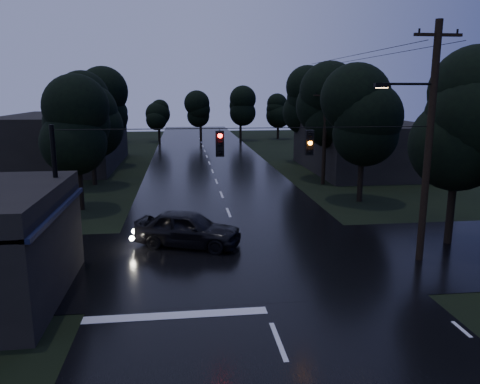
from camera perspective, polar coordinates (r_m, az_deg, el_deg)
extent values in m
cube|color=black|center=(38.05, -2.89, 1.25)|extent=(12.00, 120.00, 0.02)
cube|color=black|center=(20.75, 0.77, -8.17)|extent=(60.00, 9.00, 0.02)
cube|color=black|center=(17.32, -21.37, -2.08)|extent=(0.30, 7.00, 0.15)
cylinder|color=black|center=(15.15, -24.39, -11.13)|extent=(0.10, 0.10, 3.00)
cylinder|color=black|center=(20.61, -19.54, -4.64)|extent=(0.10, 0.10, 3.00)
cube|color=#EDD55F|center=(16.12, -22.64, -5.80)|extent=(0.06, 1.60, 0.50)
cube|color=#EDD55F|center=(18.62, -20.47, -3.27)|extent=(0.06, 1.20, 0.50)
cube|color=black|center=(44.78, 14.94, 5.36)|extent=(10.00, 14.00, 4.40)
cube|color=black|center=(48.84, -20.52, 5.89)|extent=(10.00, 16.00, 5.00)
cylinder|color=black|center=(21.01, 22.01, 5.25)|extent=(0.30, 0.30, 10.00)
cube|color=black|center=(21.01, 23.01, 17.23)|extent=(2.00, 0.12, 0.12)
cylinder|color=black|center=(20.39, 19.81, 12.29)|extent=(2.20, 0.10, 0.10)
cube|color=black|center=(19.92, 16.91, 12.35)|extent=(0.60, 0.25, 0.18)
cube|color=#FFB266|center=(19.92, 16.89, 12.06)|extent=(0.45, 0.18, 0.03)
cylinder|color=black|center=(37.09, 10.27, 6.64)|extent=(0.30, 0.30, 7.50)
cube|color=black|center=(36.93, 10.45, 11.51)|extent=(2.00, 0.12, 0.12)
cylinder|color=black|center=(19.37, -21.34, -1.24)|extent=(0.18, 0.18, 6.00)
cylinder|color=black|center=(18.51, 1.25, 7.80)|extent=(15.00, 0.03, 0.03)
cube|color=black|center=(18.44, -2.48, 5.90)|extent=(0.32, 0.25, 1.00)
sphere|color=#FF0C07|center=(18.29, -2.44, 5.85)|extent=(0.18, 0.18, 0.18)
cube|color=black|center=(19.06, 8.44, 5.99)|extent=(0.32, 0.25, 1.00)
sphere|color=orange|center=(18.92, 8.56, 5.94)|extent=(0.18, 0.18, 0.18)
cylinder|color=black|center=(24.59, 24.23, -2.59)|extent=(0.36, 0.36, 2.80)
sphere|color=black|center=(24.01, 24.94, 5.29)|extent=(4.48, 4.48, 4.48)
sphere|color=black|center=(23.92, 25.20, 8.14)|extent=(4.48, 4.48, 4.48)
sphere|color=black|center=(23.89, 25.46, 11.00)|extent=(4.48, 4.48, 4.48)
cylinder|color=black|center=(30.54, -18.86, 0.22)|extent=(0.36, 0.36, 2.45)
sphere|color=black|center=(30.10, -19.25, 5.77)|extent=(3.92, 3.92, 3.92)
sphere|color=black|center=(30.02, -19.39, 7.76)|extent=(3.92, 3.92, 3.92)
sphere|color=black|center=(29.96, -19.53, 9.76)|extent=(3.92, 3.92, 3.92)
cylinder|color=black|center=(38.37, -17.37, 2.79)|extent=(0.36, 0.36, 2.62)
sphere|color=black|center=(38.01, -17.68, 7.53)|extent=(4.20, 4.20, 4.20)
sphere|color=black|center=(37.95, -17.79, 9.22)|extent=(4.20, 4.20, 4.20)
sphere|color=black|center=(37.91, -17.90, 10.92)|extent=(4.20, 4.20, 4.20)
cylinder|color=black|center=(48.22, -16.02, 4.80)|extent=(0.36, 0.36, 2.80)
sphere|color=black|center=(47.93, -16.26, 8.83)|extent=(4.48, 4.48, 4.48)
sphere|color=black|center=(47.88, -16.34, 10.26)|extent=(4.48, 4.48, 4.48)
sphere|color=black|center=(47.87, -16.43, 11.70)|extent=(4.48, 4.48, 4.48)
cylinder|color=black|center=(32.05, 14.44, 1.19)|extent=(0.36, 0.36, 2.62)
sphere|color=black|center=(31.62, 14.75, 6.87)|extent=(4.20, 4.20, 4.20)
sphere|color=black|center=(31.54, 14.86, 8.90)|extent=(4.20, 4.20, 4.20)
sphere|color=black|center=(31.50, 14.97, 10.94)|extent=(4.20, 4.20, 4.20)
cylinder|color=black|center=(39.66, 11.09, 3.54)|extent=(0.36, 0.36, 2.80)
sphere|color=black|center=(39.30, 11.29, 8.44)|extent=(4.48, 4.48, 4.48)
sphere|color=black|center=(39.25, 11.37, 10.19)|extent=(4.48, 4.48, 4.48)
sphere|color=black|center=(39.23, 11.44, 11.94)|extent=(4.48, 4.48, 4.48)
cylinder|color=black|center=(49.32, 8.19, 5.41)|extent=(0.36, 0.36, 2.97)
sphere|color=black|center=(49.03, 8.31, 9.60)|extent=(4.76, 4.76, 4.76)
sphere|color=black|center=(48.99, 8.36, 11.09)|extent=(4.76, 4.76, 4.76)
sphere|color=black|center=(48.98, 8.41, 12.58)|extent=(4.76, 4.76, 4.76)
imported|color=black|center=(22.30, -6.37, -4.45)|extent=(5.43, 3.69, 1.72)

